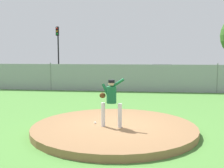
{
  "coord_description": "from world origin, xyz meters",
  "views": [
    {
      "loc": [
        1.04,
        -8.89,
        2.58
      ],
      "look_at": [
        -0.39,
        2.53,
        1.33
      ],
      "focal_mm": 43.77,
      "sensor_mm": 36.0,
      "label": 1
    }
  ],
  "objects_px": {
    "pitcher_youth": "(111,98)",
    "parked_car_champagne": "(162,75)",
    "parked_car_white": "(112,75)",
    "parked_car_burgundy": "(4,74)",
    "traffic_light_near": "(58,44)",
    "baseball": "(95,123)"
  },
  "relations": [
    {
      "from": "pitcher_youth",
      "to": "baseball",
      "type": "bearing_deg",
      "value": 151.86
    },
    {
      "from": "baseball",
      "to": "parked_car_white",
      "type": "relative_size",
      "value": 0.02
    },
    {
      "from": "parked_car_champagne",
      "to": "parked_car_white",
      "type": "height_order",
      "value": "parked_car_champagne"
    },
    {
      "from": "parked_car_champagne",
      "to": "parked_car_white",
      "type": "xyz_separation_m",
      "value": [
        -4.37,
        -0.27,
        -0.01
      ]
    },
    {
      "from": "parked_car_champagne",
      "to": "parked_car_white",
      "type": "relative_size",
      "value": 1.1
    },
    {
      "from": "parked_car_white",
      "to": "traffic_light_near",
      "type": "distance_m",
      "value": 7.62
    },
    {
      "from": "pitcher_youth",
      "to": "baseball",
      "type": "xyz_separation_m",
      "value": [
        -0.59,
        0.31,
        -0.92
      ]
    },
    {
      "from": "pitcher_youth",
      "to": "parked_car_white",
      "type": "relative_size",
      "value": 0.4
    },
    {
      "from": "baseball",
      "to": "parked_car_white",
      "type": "distance_m",
      "value": 14.7
    },
    {
      "from": "pitcher_youth",
      "to": "traffic_light_near",
      "type": "height_order",
      "value": "traffic_light_near"
    },
    {
      "from": "pitcher_youth",
      "to": "parked_car_champagne",
      "type": "xyz_separation_m",
      "value": [
        2.51,
        15.21,
        -0.37
      ]
    },
    {
      "from": "parked_car_burgundy",
      "to": "parked_car_white",
      "type": "height_order",
      "value": "parked_car_white"
    },
    {
      "from": "pitcher_youth",
      "to": "parked_car_champagne",
      "type": "bearing_deg",
      "value": 80.62
    },
    {
      "from": "parked_car_white",
      "to": "parked_car_burgundy",
      "type": "bearing_deg",
      "value": 179.25
    },
    {
      "from": "parked_car_burgundy",
      "to": "traffic_light_near",
      "type": "relative_size",
      "value": 0.8
    },
    {
      "from": "parked_car_burgundy",
      "to": "traffic_light_near",
      "type": "xyz_separation_m",
      "value": [
        4.01,
        3.56,
        2.86
      ]
    },
    {
      "from": "pitcher_youth",
      "to": "parked_car_burgundy",
      "type": "height_order",
      "value": "pitcher_youth"
    },
    {
      "from": "traffic_light_near",
      "to": "parked_car_white",
      "type": "bearing_deg",
      "value": -31.51
    },
    {
      "from": "parked_car_champagne",
      "to": "parked_car_white",
      "type": "bearing_deg",
      "value": -176.5
    },
    {
      "from": "parked_car_white",
      "to": "baseball",
      "type": "bearing_deg",
      "value": -85.03
    },
    {
      "from": "parked_car_burgundy",
      "to": "pitcher_youth",
      "type": "bearing_deg",
      "value": -51.72
    },
    {
      "from": "parked_car_burgundy",
      "to": "traffic_light_near",
      "type": "height_order",
      "value": "traffic_light_near"
    }
  ]
}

